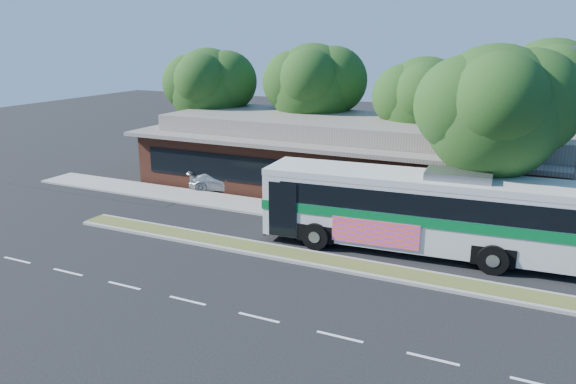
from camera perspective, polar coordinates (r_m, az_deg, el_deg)
name	(u,v)px	position (r m, az deg, el deg)	size (l,w,h in m)	color
ground	(315,266)	(24.09, 2.74, -7.54)	(120.00, 120.00, 0.00)	black
median_strip	(320,260)	(24.57, 3.29, -6.88)	(26.00, 1.10, 0.15)	#464D20
sidewalk	(362,222)	(29.70, 7.56, -2.99)	(44.00, 2.60, 0.12)	gray
parking_lot	(137,173)	(41.47, -15.08, 1.88)	(14.00, 12.00, 0.01)	black
plaza_building	(397,159)	(35.28, 11.04, 3.32)	(33.20, 11.20, 4.45)	brown
tree_bg_a	(214,86)	(42.58, -7.53, 10.64)	(6.47, 5.80, 8.63)	black
tree_bg_b	(319,85)	(39.72, 3.21, 10.80)	(6.69, 6.00, 9.00)	black
tree_bg_c	(431,100)	(36.50, 14.36, 9.05)	(6.24, 5.60, 8.26)	black
tree_bg_d	(558,90)	(36.73, 25.72, 9.34)	(6.91, 6.20, 9.37)	black
transit_bus	(418,205)	(25.68, 13.03, -1.34)	(13.98, 4.00, 3.88)	silver
sedan	(223,181)	(35.62, -6.59, 1.14)	(1.75, 4.31, 1.25)	#B9BEC1
sidewalk_tree	(505,110)	(26.89, 21.15, 7.76)	(6.79, 6.09, 9.17)	black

